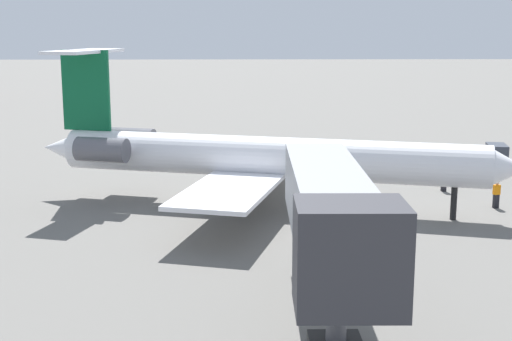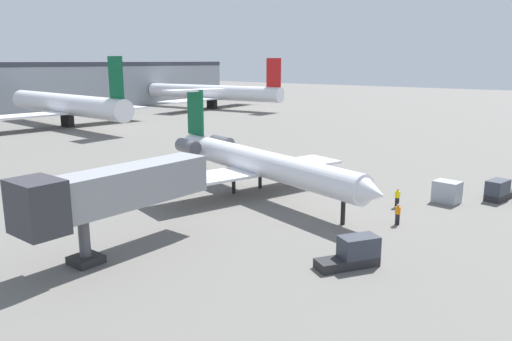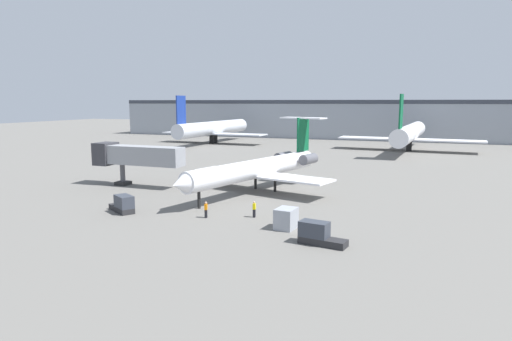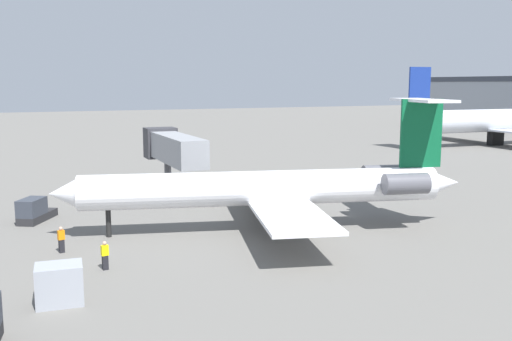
# 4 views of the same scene
# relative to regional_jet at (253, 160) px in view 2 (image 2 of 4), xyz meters

# --- Properties ---
(ground_plane) EXTENTS (400.00, 400.00, 0.10)m
(ground_plane) POSITION_rel_regional_jet_xyz_m (3.14, 0.25, -3.31)
(ground_plane) COLOR #66635E
(regional_jet) EXTENTS (20.26, 29.48, 9.48)m
(regional_jet) POSITION_rel_regional_jet_xyz_m (0.00, 0.00, 0.00)
(regional_jet) COLOR white
(regional_jet) RESTS_ON ground_plane
(jet_bridge) EXTENTS (13.66, 3.24, 5.99)m
(jet_bridge) POSITION_rel_regional_jet_xyz_m (-18.30, -2.56, 1.03)
(jet_bridge) COLOR gray
(jet_bridge) RESTS_ON ground_plane
(ground_crew_marshaller) EXTENTS (0.31, 0.43, 1.69)m
(ground_crew_marshaller) POSITION_rel_regional_jet_xyz_m (3.98, -13.03, -2.40)
(ground_crew_marshaller) COLOR black
(ground_crew_marshaller) RESTS_ON ground_plane
(ground_crew_loader) EXTENTS (0.35, 0.45, 1.69)m
(ground_crew_loader) POSITION_rel_regional_jet_xyz_m (-0.58, -14.96, -2.40)
(ground_crew_loader) COLOR black
(ground_crew_loader) RESTS_ON ground_plane
(baggage_tug_lead) EXTENTS (4.14, 3.28, 1.90)m
(baggage_tug_lead) POSITION_rel_regional_jet_xyz_m (-10.00, -16.01, -2.42)
(baggage_tug_lead) COLOR #262628
(baggage_tug_lead) RESTS_ON ground_plane
(baggage_tug_trailing) EXTENTS (4.18, 2.06, 1.90)m
(baggage_tug_trailing) POSITION_rel_regional_jet_xyz_m (12.11, -19.43, -2.42)
(baggage_tug_trailing) COLOR #262628
(baggage_tug_trailing) RESTS_ON ground_plane
(cargo_container_uld) EXTENTS (1.92, 2.36, 1.95)m
(cargo_container_uld) POSITION_rel_regional_jet_xyz_m (8.27, -15.92, -2.28)
(cargo_container_uld) COLOR #999EA8
(cargo_container_uld) RESTS_ON ground_plane
(parked_airliner_west_mid) EXTENTS (33.97, 40.21, 13.34)m
(parked_airliner_west_mid) POSITION_rel_regional_jet_xyz_m (16.54, 59.11, 1.01)
(parked_airliner_west_mid) COLOR white
(parked_airliner_west_mid) RESTS_ON ground_plane
(parked_airliner_centre) EXTENTS (36.08, 42.62, 13.25)m
(parked_airliner_centre) POSITION_rel_regional_jet_xyz_m (61.96, 63.18, 0.96)
(parked_airliner_centre) COLOR white
(parked_airliner_centre) RESTS_ON ground_plane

